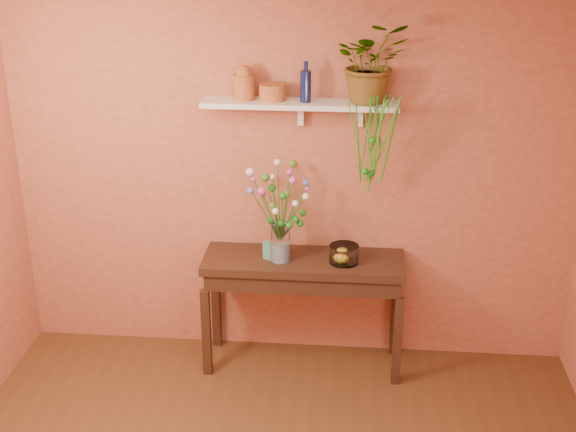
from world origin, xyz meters
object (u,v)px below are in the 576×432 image
sideboard (303,274)px  bouquet (280,196)px  terracotta_jug (244,83)px  glass_vase (280,245)px  glass_bowl (344,255)px  spider_plant (372,62)px  blue_bottle (306,85)px

sideboard → bouquet: bouquet is taller
terracotta_jug → glass_vase: (0.25, -0.17, -1.08)m
sideboard → bouquet: (-0.16, -0.06, 0.61)m
glass_vase → glass_bowl: size_ratio=1.36×
spider_plant → glass_bowl: 1.31m
terracotta_jug → glass_vase: 1.12m
sideboard → blue_bottle: bearing=91.5°
bouquet → terracotta_jug: bearing=144.2°
spider_plant → glass_vase: size_ratio=1.87×
bouquet → glass_bowl: 0.61m
sideboard → spider_plant: (0.42, 0.14, 1.47)m
terracotta_jug → glass_bowl: 1.34m
bouquet → spider_plant: bearing=19.0°
sideboard → blue_bottle: blue_bottle is taller
glass_vase → glass_bowl: (0.44, 0.01, -0.06)m
blue_bottle → bouquet: (-0.16, -0.16, -0.71)m
terracotta_jug → glass_bowl: size_ratio=1.13×
spider_plant → bouquet: spider_plant is taller
blue_bottle → spider_plant: 0.45m
terracotta_jug → glass_bowl: bearing=-13.0°
sideboard → bouquet: 0.63m
terracotta_jug → glass_vase: terracotta_jug is taller
spider_plant → bouquet: (-0.58, -0.20, -0.86)m
glass_bowl → spider_plant: bearing=52.1°
sideboard → spider_plant: bearing=18.9°
bouquet → blue_bottle: bearing=45.4°
glass_vase → bouquet: bearing=-105.0°
spider_plant → glass_bowl: size_ratio=2.55×
terracotta_jug → bouquet: 0.78m
sideboard → glass_bowl: size_ratio=6.85×
terracotta_jug → spider_plant: (0.83, 0.02, 0.15)m
spider_plant → glass_vase: spider_plant is taller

